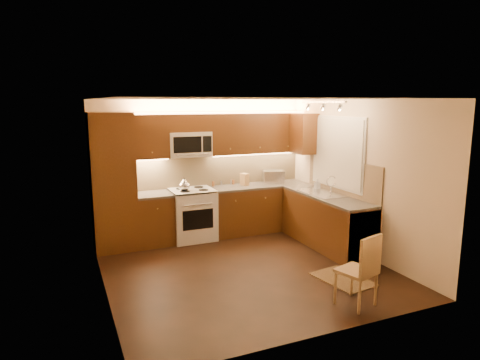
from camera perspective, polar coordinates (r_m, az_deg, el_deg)
name	(u,v)px	position (r m, az deg, el deg)	size (l,w,h in m)	color
floor	(245,269)	(6.50, 0.72, -11.82)	(4.00, 4.00, 0.01)	black
ceiling	(246,99)	(6.01, 0.77, 10.80)	(4.00, 4.00, 0.01)	beige
wall_back	(202,168)	(7.98, -5.11, 1.66)	(4.00, 0.01, 2.50)	beige
wall_front	(325,223)	(4.43, 11.36, -5.63)	(4.00, 0.01, 2.50)	beige
wall_left	(101,199)	(5.64, -18.17, -2.49)	(0.01, 4.00, 2.50)	beige
wall_right	(358,177)	(7.17, 15.50, 0.33)	(0.01, 4.00, 2.50)	beige
pantry	(113,182)	(7.36, -16.65, -0.28)	(0.70, 0.60, 2.30)	#43250E
base_cab_back_left	(154,220)	(7.62, -11.42, -5.25)	(0.62, 0.60, 0.86)	#43250E
counter_back_left	(153,195)	(7.51, -11.54, -1.94)	(0.62, 0.60, 0.04)	#363431
base_cab_back_right	(259,208)	(8.25, 2.53, -3.83)	(1.92, 0.60, 0.86)	#43250E
counter_back_right	(259,186)	(8.15, 2.56, -0.77)	(1.92, 0.60, 0.04)	#363431
base_cab_right	(326,222)	(7.49, 11.48, -5.52)	(0.60, 2.00, 0.86)	#43250E
counter_right	(327,196)	(7.38, 11.60, -2.16)	(0.60, 2.00, 0.04)	#363431
dishwasher	(352,233)	(6.95, 14.78, -6.92)	(0.58, 0.60, 0.84)	silver
backsplash_back	(220,169)	(8.09, -2.73, 1.45)	(3.30, 0.02, 0.60)	tan
backsplash_right	(342,177)	(7.49, 13.52, 0.44)	(0.02, 2.00, 0.60)	tan
upper_cab_back_left	(150,137)	(7.49, -12.02, 5.71)	(0.62, 0.35, 0.75)	#43250E
upper_cab_back_right	(257,133)	(8.13, 2.23, 6.29)	(1.92, 0.35, 0.75)	#43250E
upper_cab_bridge	(188,123)	(7.64, -6.96, 7.61)	(0.76, 0.35, 0.31)	#43250E
upper_cab_right_corner	(304,133)	(8.13, 8.56, 6.18)	(0.35, 0.50, 0.75)	#43250E
stove	(193,214)	(7.75, -6.38, -4.61)	(0.76, 0.65, 0.92)	silver
microwave	(189,144)	(7.65, -6.86, 4.80)	(0.76, 0.38, 0.44)	silver
window_frame	(338,152)	(7.54, 12.94, 3.61)	(0.03, 1.44, 1.24)	silver
window_blinds	(337,153)	(7.53, 12.81, 3.61)	(0.02, 1.36, 1.16)	silver
sink	(322,189)	(7.48, 10.98, -1.22)	(0.52, 0.86, 0.15)	silver
faucet	(331,184)	(7.57, 12.13, -0.55)	(0.20, 0.04, 0.30)	silver
track_light_bar	(323,102)	(7.12, 11.07, 10.23)	(0.04, 1.20, 0.03)	silver
kettle	(184,184)	(7.51, -7.50, -0.58)	(0.21, 0.21, 0.24)	silver
toaster_oven	(273,177)	(8.35, 4.45, 0.47)	(0.41, 0.30, 0.24)	silver
knife_block	(245,179)	(8.06, 0.62, 0.08)	(0.10, 0.16, 0.23)	#A6844B
spice_jar_a	(231,182)	(8.12, -1.20, -0.28)	(0.04, 0.04, 0.10)	silver
spice_jar_b	(213,184)	(7.98, -3.60, -0.52)	(0.05, 0.05, 0.09)	brown
spice_jar_c	(221,183)	(8.09, -2.53, -0.38)	(0.04, 0.04, 0.09)	silver
spice_jar_d	(233,182)	(8.17, -0.91, -0.28)	(0.04, 0.04, 0.09)	#94572C
soap_bottle	(317,184)	(7.80, 10.31, -0.57)	(0.09, 0.09, 0.19)	#AFB0B4
rug	(343,279)	(6.30, 13.60, -12.79)	(0.55, 0.82, 0.01)	black
dining_chair	(356,269)	(5.47, 15.34, -11.46)	(0.40, 0.40, 0.91)	#A6844B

